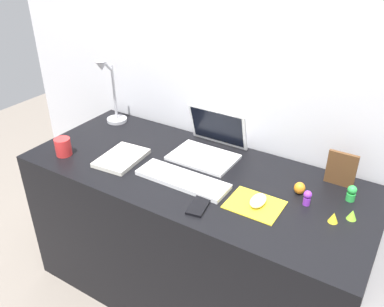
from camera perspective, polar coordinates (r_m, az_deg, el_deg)
ground_plane at (r=2.26m, az=0.21°, el=-18.75°), size 6.00×6.00×0.00m
back_wall at (r=2.04m, az=5.76°, el=3.11°), size 2.77×0.05×1.56m
desk at (r=1.99m, az=0.23°, el=-11.65°), size 1.57×0.66×0.74m
laptop at (r=1.89m, az=2.54°, el=1.43°), size 0.30×0.27×0.21m
keyboard at (r=1.70m, az=-1.38°, el=-3.73°), size 0.41×0.13×0.02m
mousepad at (r=1.59m, az=8.91°, el=-7.22°), size 0.21×0.17×0.00m
mouse at (r=1.58m, az=9.42°, el=-6.65°), size 0.06×0.10×0.03m
cell_phone at (r=1.56m, az=1.00°, el=-7.45°), size 0.09×0.14×0.01m
desk_lamp at (r=2.19m, az=-11.58°, el=8.35°), size 0.11×0.16×0.37m
notebook_pad at (r=1.89m, az=-10.00°, el=-0.63°), size 0.19×0.25×0.02m
picture_frame at (r=1.76m, az=20.51°, el=-2.09°), size 0.12×0.02×0.15m
coffee_mug at (r=1.98m, az=-17.91°, el=0.91°), size 0.07×0.07×0.08m
toy_figurine_purple at (r=1.62m, az=16.12°, el=-6.03°), size 0.03×0.03×0.06m
toy_figurine_yellow at (r=1.57m, az=19.54°, el=-8.59°), size 0.04×0.04×0.04m
toy_figurine_orange at (r=1.68m, az=15.10°, el=-4.78°), size 0.05×0.05×0.05m
toy_figurine_lime at (r=1.60m, az=21.88°, el=-8.11°), size 0.04×0.04×0.04m
toy_figurine_green at (r=1.70m, az=21.80°, el=-5.25°), size 0.04×0.04×0.07m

